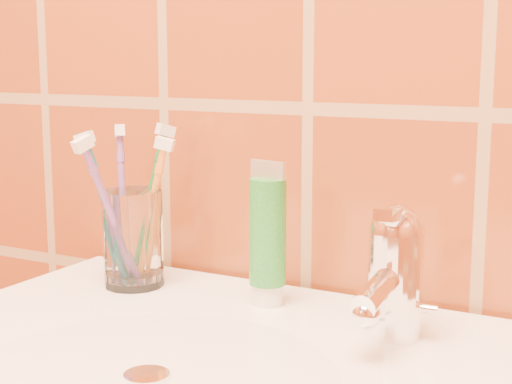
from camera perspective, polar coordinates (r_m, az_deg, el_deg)
The scene contains 8 objects.
glass_tumbler at distance 0.86m, azimuth -8.93°, elevation -3.36°, with size 0.06×0.06×0.11m, color white.
toothpaste_tube at distance 0.78m, azimuth 0.86°, elevation -3.38°, with size 0.04×0.04×0.15m.
faucet at distance 0.70m, azimuth 10.00°, elevation -5.47°, with size 0.05×0.11×0.12m.
toothbrush_0 at distance 0.85m, azimuth -7.69°, elevation -1.46°, with size 0.06×0.04×0.17m, color orange, non-canonical shape.
toothbrush_1 at distance 0.87m, azimuth -7.86°, elevation -0.89°, with size 0.04×0.07×0.18m, color #1B682C, non-canonical shape.
toothbrush_2 at distance 0.87m, azimuth -9.66°, elevation -0.96°, with size 0.05×0.06×0.18m, color #704390, non-canonical shape.
toothbrush_3 at distance 0.85m, azimuth -10.76°, elevation -1.35°, with size 0.07×0.03×0.17m, color #0D5B70, non-canonical shape.
toothbrush_4 at distance 0.82m, azimuth -10.43°, elevation -1.72°, with size 0.04×0.08×0.17m, color #744493, non-canonical shape.
Camera 1 is at (0.35, 0.45, 1.10)m, focal length 55.00 mm.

